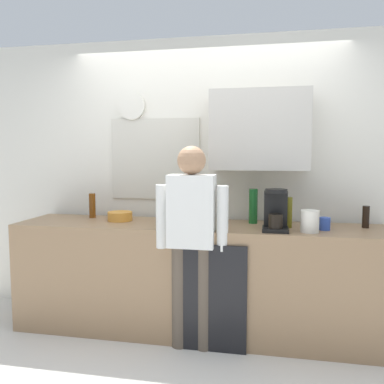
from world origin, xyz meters
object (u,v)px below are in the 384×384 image
bottle_olive_oil (288,212)px  cup_blue_mug (325,224)px  bottle_amber_beer (92,206)px  mixing_bowl (120,216)px  bottle_dark_sauce (366,217)px  potted_plant (172,207)px  bottle_red_vinegar (185,212)px  storage_canister (310,221)px  person_at_sink (192,230)px  bottle_clear_soda (179,211)px  coffee_maker (276,212)px  bottle_green_wine (253,206)px  dish_soap (211,219)px

bottle_olive_oil → cup_blue_mug: size_ratio=2.50×
bottle_amber_beer → mixing_bowl: size_ratio=1.05×
bottle_dark_sauce → mixing_bowl: size_ratio=0.82×
bottle_olive_oil → potted_plant: (-1.00, 0.08, 0.01)m
bottle_red_vinegar → cup_blue_mug: size_ratio=2.20×
storage_canister → person_at_sink: bearing=-171.0°
bottle_amber_beer → person_at_sink: 1.15m
bottle_clear_soda → potted_plant: size_ratio=1.22×
bottle_red_vinegar → mixing_bowl: bottle_red_vinegar is taller
coffee_maker → bottle_red_vinegar: (-0.75, 0.10, -0.04)m
coffee_maker → bottle_green_wine: size_ratio=1.10×
potted_plant → dish_soap: potted_plant is taller
mixing_bowl → dish_soap: bearing=-14.4°
bottle_olive_oil → person_at_sink: person_at_sink is taller
dish_soap → storage_canister: (0.77, -0.00, 0.01)m
bottle_green_wine → storage_canister: (0.44, -0.31, -0.06)m
bottle_green_wine → bottle_amber_beer: (-1.50, 0.02, -0.03)m
coffee_maker → mixing_bowl: (-1.37, 0.20, -0.11)m
mixing_bowl → storage_canister: size_ratio=1.29×
bottle_olive_oil → bottle_amber_beer: 1.80m
bottle_red_vinegar → person_at_sink: 0.30m
cup_blue_mug → person_at_sink: (-1.02, -0.26, -0.04)m
bottle_dark_sauce → dish_soap: bearing=-167.4°
coffee_maker → dish_soap: 0.51m
coffee_maker → dish_soap: size_ratio=1.83×
bottle_amber_beer → bottle_red_vinegar: size_ratio=1.05×
coffee_maker → bottle_olive_oil: coffee_maker is taller
bottle_olive_oil → bottle_clear_soda: bearing=-166.2°
bottle_amber_beer → bottle_red_vinegar: bottle_amber_beer is taller
dish_soap → storage_canister: bearing=-0.1°
bottle_red_vinegar → bottle_dark_sauce: 1.48m
coffee_maker → person_at_sink: size_ratio=0.21×
bottle_dark_sauce → storage_canister: (-0.46, -0.28, -0.01)m
bottle_red_vinegar → cup_blue_mug: bottle_red_vinegar is taller
bottle_amber_beer → cup_blue_mug: 2.08m
potted_plant → dish_soap: 0.47m
potted_plant → cup_blue_mug: bearing=-6.3°
bottle_amber_beer → person_at_sink: size_ratio=0.14×
bottle_clear_soda → dish_soap: bottle_clear_soda is taller
mixing_bowl → dish_soap: dish_soap is taller
bottle_olive_oil → bottle_dark_sauce: 0.62m
bottle_red_vinegar → bottle_dark_sauce: size_ratio=1.22×
potted_plant → bottle_red_vinegar: bearing=-43.7°
potted_plant → bottle_clear_soda: bearing=-66.3°
bottle_dark_sauce → mixing_bowl: bottle_dark_sauce is taller
bottle_clear_soda → mixing_bowl: (-0.60, 0.26, -0.10)m
coffee_maker → bottle_clear_soda: bearing=-175.7°
storage_canister → person_at_sink: 0.91m
person_at_sink → bottle_amber_beer: bearing=162.3°
bottle_red_vinegar → storage_canister: bearing=-6.5°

